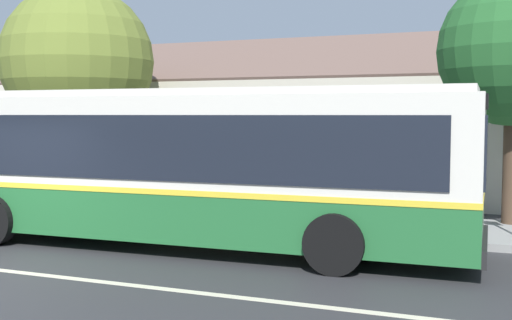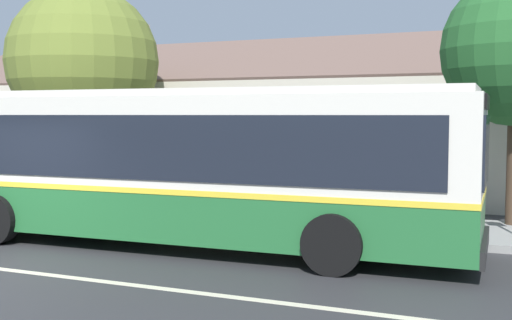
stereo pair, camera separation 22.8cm
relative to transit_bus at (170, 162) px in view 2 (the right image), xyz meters
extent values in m
cube|color=gray|center=(-2.07, 3.10, -1.56)|extent=(60.00, 3.00, 0.15)
cube|color=beige|center=(-1.94, 11.50, 0.16)|extent=(24.95, 10.11, 3.59)
cube|color=brown|center=(-1.94, 8.97, 2.81)|extent=(25.55, 5.10, 1.87)
cube|color=brown|center=(-1.94, 14.02, 2.81)|extent=(25.55, 5.10, 1.87)
cube|color=beige|center=(-8.80, 12.51, 4.17)|extent=(0.70, 0.70, 1.20)
cube|color=black|center=(-1.94, 6.41, 0.34)|extent=(1.10, 0.06, 1.30)
cube|color=#4C3323|center=(1.80, 6.41, -0.59)|extent=(1.00, 0.06, 2.10)
cube|color=#236633|center=(-0.02, 0.00, -0.92)|extent=(11.79, 2.80, 0.89)
cube|color=yellow|center=(-0.02, 0.00, -0.43)|extent=(11.82, 2.82, 0.10)
cube|color=silver|center=(-0.02, 0.00, 0.45)|extent=(11.79, 2.80, 1.65)
cube|color=silver|center=(-0.02, 0.00, 1.34)|extent=(11.56, 2.67, 0.12)
cube|color=black|center=(-0.05, 1.26, 0.35)|extent=(10.79, 0.30, 1.15)
cube|color=black|center=(0.01, -1.27, 0.35)|extent=(10.79, 0.30, 1.15)
cube|color=black|center=(5.87, 0.15, 0.35)|extent=(0.10, 2.20, 1.15)
cube|color=black|center=(5.87, 0.15, 1.14)|extent=(0.08, 1.75, 0.24)
cube|color=black|center=(5.89, 0.15, -1.24)|extent=(0.14, 2.50, 0.28)
cube|color=#197233|center=(-1.52, 1.23, -0.92)|extent=(3.29, 0.11, 0.62)
cube|color=black|center=(4.53, 1.38, -0.22)|extent=(0.90, 0.05, 2.29)
cylinder|color=black|center=(3.59, 1.34, -1.14)|extent=(1.01, 0.31, 1.00)
cylinder|color=black|center=(3.65, -1.16, -1.14)|extent=(1.01, 0.31, 1.00)
cylinder|color=black|center=(-3.28, 1.17, -1.14)|extent=(1.01, 0.31, 1.00)
cube|color=brown|center=(-4.75, 3.21, -1.04)|extent=(1.86, 0.10, 0.04)
cube|color=brown|center=(-4.75, 3.07, -1.04)|extent=(1.86, 0.10, 0.04)
cube|color=brown|center=(-4.75, 2.92, -1.04)|extent=(1.86, 0.10, 0.04)
cube|color=brown|center=(-4.75, 2.80, -0.74)|extent=(1.86, 0.04, 0.10)
cube|color=brown|center=(-4.75, 2.80, -0.60)|extent=(1.86, 0.04, 0.10)
cube|color=black|center=(-4.01, 3.07, -1.26)|extent=(0.08, 0.43, 0.45)
cube|color=black|center=(-5.50, 3.07, -1.26)|extent=(0.08, 0.43, 0.45)
cylinder|color=#4C3828|center=(-5.43, 4.38, -0.29)|extent=(0.38, 0.38, 2.69)
sphere|color=olive|center=(-5.43, 4.38, 2.47)|extent=(4.36, 4.36, 4.36)
sphere|color=olive|center=(-5.87, 4.65, 1.81)|extent=(2.88, 2.88, 2.88)
camera|label=1|loc=(6.22, -11.05, 0.94)|focal=45.00mm
camera|label=2|loc=(6.43, -10.97, 0.94)|focal=45.00mm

